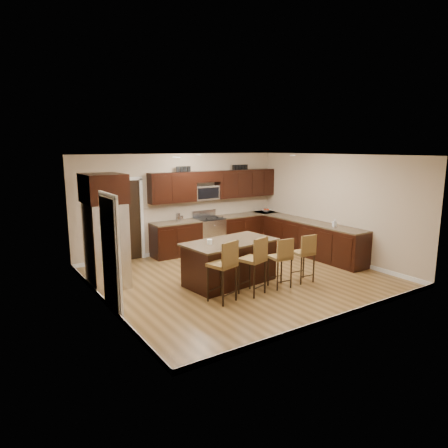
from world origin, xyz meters
TOP-DOWN VIEW (x-y plane):
  - floor at (0.00, 0.00)m, footprint 6.00×6.00m
  - ceiling at (0.00, 0.00)m, footprint 6.00×6.00m
  - wall_back at (0.00, 2.75)m, footprint 6.00×0.00m
  - wall_left at (-3.00, 0.00)m, footprint 0.00×5.50m
  - wall_right at (3.00, 0.00)m, footprint 0.00×5.50m
  - base_cabinets at (1.90, 1.45)m, footprint 4.02×3.96m
  - upper_cabinets at (1.04, 2.58)m, footprint 4.00×0.33m
  - range at (0.68, 2.45)m, footprint 0.76×0.64m
  - microwave at (0.68, 2.60)m, footprint 0.76×0.31m
  - doorway at (-1.65, 2.73)m, footprint 0.85×0.03m
  - pantry_door at (-2.98, -0.30)m, footprint 0.03×0.80m
  - letter_decor at (0.90, 2.58)m, footprint 2.20×0.03m
  - island at (-0.38, -0.17)m, footprint 2.09×1.26m
  - stool_left at (-1.06, -1.02)m, footprint 0.55×0.55m
  - stool_mid at (-0.35, -1.01)m, footprint 0.54×0.54m
  - stool_right at (0.34, -1.01)m, footprint 0.43×0.43m
  - refrigerator at (-2.62, 1.07)m, footprint 0.79×0.94m
  - floor_mat at (1.16, 1.28)m, footprint 0.96×0.79m
  - fruit_bowl at (2.75, 2.45)m, footprint 0.32×0.32m
  - soap_bottle at (2.70, -0.29)m, footprint 0.10×0.11m
  - canister_tall at (-0.28, 2.45)m, footprint 0.12×0.12m
  - canister_short at (-0.18, 2.45)m, footprint 0.11×0.11m
  - island_jar at (-0.88, -0.17)m, footprint 0.10×0.10m
  - stool_extra at (0.99, -1.01)m, footprint 0.43×0.43m

SIDE VIEW (x-z plane):
  - floor at x=0.00m, z-range 0.00..0.00m
  - floor_mat at x=1.16m, z-range 0.00..0.01m
  - island at x=-0.38m, z-range -0.03..0.89m
  - base_cabinets at x=1.90m, z-range 0.00..0.92m
  - range at x=0.68m, z-range -0.08..1.03m
  - stool_right at x=0.34m, z-range 0.13..1.19m
  - stool_extra at x=0.99m, z-range 0.13..1.19m
  - stool_mid at x=-0.35m, z-range 0.14..1.31m
  - stool_left at x=-1.06m, z-range 0.15..1.33m
  - fruit_bowl at x=2.75m, z-range 0.92..0.98m
  - island_jar at x=-0.88m, z-range 0.92..1.02m
  - canister_short at x=-0.18m, z-range 0.92..1.07m
  - soap_bottle at x=2.70m, z-range 0.92..1.10m
  - pantry_door at x=-2.98m, z-range 0.00..2.04m
  - doorway at x=-1.65m, z-range 0.00..2.06m
  - canister_tall at x=-0.28m, z-range 0.92..1.15m
  - refrigerator at x=-2.62m, z-range 0.03..2.38m
  - wall_back at x=0.00m, z-range -1.65..4.35m
  - wall_left at x=-3.00m, z-range -1.40..4.10m
  - wall_right at x=3.00m, z-range -1.40..4.10m
  - microwave at x=0.68m, z-range 1.42..1.82m
  - upper_cabinets at x=1.04m, z-range 1.44..2.24m
  - letter_decor at x=0.90m, z-range 2.22..2.37m
  - ceiling at x=0.00m, z-range 2.70..2.70m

